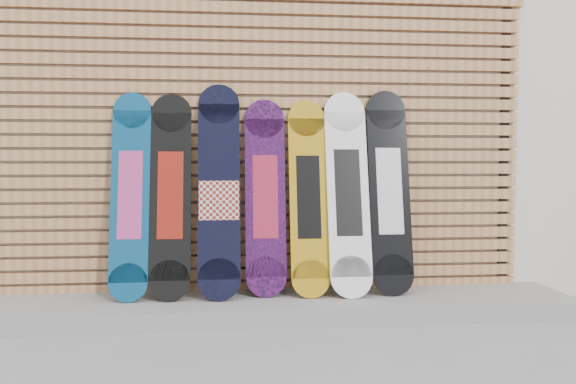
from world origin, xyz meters
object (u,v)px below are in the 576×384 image
snowboard_0 (130,195)px  snowboard_5 (348,192)px  snowboard_4 (308,197)px  snowboard_1 (170,195)px  snowboard_6 (389,191)px  snowboard_2 (219,191)px  snowboard_3 (265,197)px

snowboard_0 → snowboard_5: 1.52m
snowboard_0 → snowboard_4: 1.24m
snowboard_1 → snowboard_6: bearing=0.2°
snowboard_1 → snowboard_2: bearing=-2.1°
snowboard_0 → snowboard_1: snowboard_0 is taller
snowboard_0 → snowboard_4: snowboard_0 is taller
snowboard_0 → snowboard_6: snowboard_6 is taller
snowboard_0 → snowboard_3: size_ratio=1.03×
snowboard_4 → snowboard_2: bearing=-178.8°
snowboard_1 → snowboard_2: snowboard_2 is taller
snowboard_5 → snowboard_3: bearing=175.4°
snowboard_6 → snowboard_5: bearing=-175.5°
snowboard_4 → snowboard_6: bearing=0.5°
snowboard_2 → snowboard_4: size_ratio=1.08×
snowboard_0 → snowboard_6: size_ratio=0.98×
snowboard_3 → snowboard_4: (0.31, -0.03, -0.00)m
snowboard_2 → snowboard_0: bearing=178.5°
snowboard_0 → snowboard_6: 1.83m
snowboard_3 → snowboard_4: bearing=-5.1°
snowboard_2 → snowboard_5: 0.91m
snowboard_2 → snowboard_3: (0.32, 0.04, -0.04)m
snowboard_1 → snowboard_6: 1.55m
snowboard_0 → snowboard_3: (0.93, 0.03, -0.02)m
snowboard_5 → snowboard_2: bearing=179.6°
snowboard_4 → snowboard_1: bearing=-179.9°
snowboard_1 → snowboard_5: 1.24m
snowboard_1 → snowboard_0: bearing=179.3°
snowboard_1 → snowboard_4: (0.96, 0.00, -0.02)m
snowboard_1 → snowboard_4: 0.96m
snowboard_1 → snowboard_4: bearing=0.1°
snowboard_4 → snowboard_5: size_ratio=0.96×
snowboard_2 → snowboard_6: bearing=0.9°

